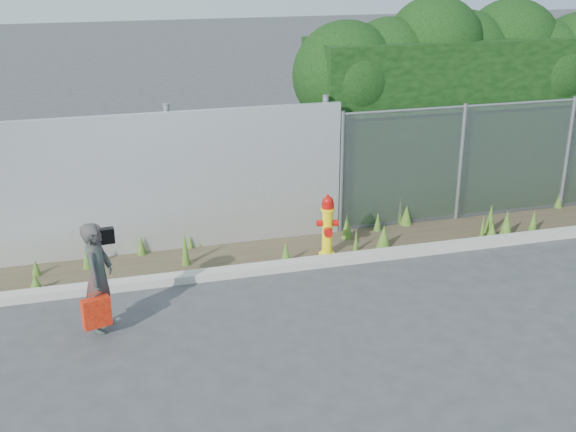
% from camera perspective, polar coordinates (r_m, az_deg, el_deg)
% --- Properties ---
extents(ground, '(80.00, 80.00, 0.00)m').
position_cam_1_polar(ground, '(9.24, 4.19, -8.61)').
color(ground, '#3C3C3F').
rests_on(ground, ground).
extents(curb, '(16.00, 0.22, 0.12)m').
position_cam_1_polar(curb, '(10.74, 0.97, -3.81)').
color(curb, '#ACA89C').
rests_on(curb, ground).
extents(weed_strip, '(16.00, 1.29, 0.54)m').
position_cam_1_polar(weed_strip, '(11.52, 5.18, -1.86)').
color(weed_strip, '#423626').
rests_on(weed_strip, ground).
extents(corrugated_fence, '(8.50, 0.21, 2.30)m').
position_cam_1_polar(corrugated_fence, '(11.11, -17.13, 1.87)').
color(corrugated_fence, silver).
rests_on(corrugated_fence, ground).
extents(chainlink_fence, '(6.50, 0.07, 2.05)m').
position_cam_1_polar(chainlink_fence, '(13.17, 17.49, 4.39)').
color(chainlink_fence, gray).
rests_on(chainlink_fence, ground).
extents(hedge, '(7.65, 2.24, 3.71)m').
position_cam_1_polar(hedge, '(13.84, 15.87, 9.79)').
color(hedge, black).
rests_on(hedge, ground).
extents(fire_hydrant, '(0.34, 0.30, 1.00)m').
position_cam_1_polar(fire_hydrant, '(10.98, 3.14, -0.86)').
color(fire_hydrant, yellow).
rests_on(fire_hydrant, ground).
extents(woman, '(0.49, 0.60, 1.41)m').
position_cam_1_polar(woman, '(9.14, -14.74, -4.67)').
color(woman, '#0E5A4F').
rests_on(woman, ground).
extents(red_tote_bag, '(0.34, 0.12, 0.44)m').
position_cam_1_polar(red_tote_bag, '(9.06, -14.89, -7.37)').
color(red_tote_bag, '#B40A0A').
extents(black_shoulder_bag, '(0.26, 0.11, 0.19)m').
position_cam_1_polar(black_shoulder_bag, '(9.20, -14.37, -1.55)').
color(black_shoulder_bag, black).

